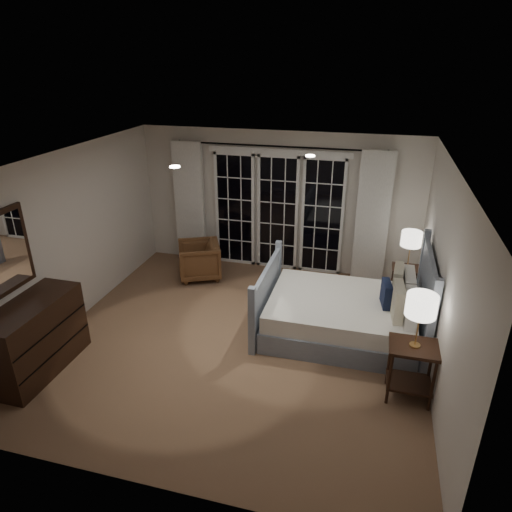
% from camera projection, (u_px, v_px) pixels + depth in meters
% --- Properties ---
extents(floor, '(5.00, 5.00, 0.00)m').
position_uv_depth(floor, '(239.00, 339.00, 6.41)').
color(floor, brown).
rests_on(floor, ground).
extents(ceiling, '(5.00, 5.00, 0.00)m').
position_uv_depth(ceiling, '(235.00, 161.00, 5.39)').
color(ceiling, silver).
rests_on(ceiling, wall_back).
extents(wall_left, '(0.02, 5.00, 2.50)m').
position_uv_depth(wall_left, '(69.00, 239.00, 6.49)').
color(wall_left, silver).
rests_on(wall_left, floor).
extents(wall_right, '(0.02, 5.00, 2.50)m').
position_uv_depth(wall_right, '(442.00, 280.00, 5.32)').
color(wall_right, silver).
rests_on(wall_right, floor).
extents(wall_back, '(5.00, 0.02, 2.50)m').
position_uv_depth(wall_back, '(278.00, 202.00, 8.11)').
color(wall_back, silver).
rests_on(wall_back, floor).
extents(wall_front, '(5.00, 0.02, 2.50)m').
position_uv_depth(wall_front, '(147.00, 380.00, 3.69)').
color(wall_front, silver).
rests_on(wall_front, floor).
extents(french_doors, '(2.50, 0.04, 2.20)m').
position_uv_depth(french_doors, '(278.00, 211.00, 8.14)').
color(french_doors, black).
rests_on(french_doors, wall_back).
extents(curtain_rod, '(3.50, 0.03, 0.03)m').
position_uv_depth(curtain_rod, '(278.00, 146.00, 7.62)').
color(curtain_rod, black).
rests_on(curtain_rod, wall_back).
extents(curtain_left, '(0.55, 0.10, 2.25)m').
position_uv_depth(curtain_left, '(190.00, 202.00, 8.43)').
color(curtain_left, white).
rests_on(curtain_left, curtain_rod).
extents(curtain_right, '(0.55, 0.10, 2.25)m').
position_uv_depth(curtain_right, '(373.00, 217.00, 7.66)').
color(curtain_right, white).
rests_on(curtain_right, curtain_rod).
extents(downlight_a, '(0.12, 0.12, 0.01)m').
position_uv_depth(downlight_a, '(310.00, 156.00, 5.74)').
color(downlight_a, white).
rests_on(downlight_a, ceiling).
extents(downlight_b, '(0.12, 0.12, 0.01)m').
position_uv_depth(downlight_b, '(175.00, 167.00, 5.19)').
color(downlight_b, white).
rests_on(downlight_b, ceiling).
extents(bed, '(2.21, 1.59, 1.29)m').
position_uv_depth(bed, '(345.00, 314.00, 6.40)').
color(bed, gray).
rests_on(bed, floor).
extents(nightstand_left, '(0.54, 0.44, 0.71)m').
position_uv_depth(nightstand_left, '(412.00, 363.00, 5.15)').
color(nightstand_left, '#311B10').
rests_on(nightstand_left, floor).
extents(nightstand_right, '(0.45, 0.36, 0.59)m').
position_uv_depth(nightstand_right, '(405.00, 279.00, 7.25)').
color(nightstand_right, '#311B10').
rests_on(nightstand_right, floor).
extents(lamp_left, '(0.33, 0.33, 0.64)m').
position_uv_depth(lamp_left, '(421.00, 306.00, 4.84)').
color(lamp_left, tan).
rests_on(lamp_left, nightstand_left).
extents(lamp_right, '(0.31, 0.31, 0.60)m').
position_uv_depth(lamp_right, '(411.00, 239.00, 6.97)').
color(lamp_right, tan).
rests_on(lamp_right, nightstand_right).
extents(armchair, '(0.94, 0.93, 0.65)m').
position_uv_depth(armchair, '(199.00, 260.00, 8.06)').
color(armchair, brown).
rests_on(armchair, floor).
extents(dresser, '(0.56, 1.33, 0.94)m').
position_uv_depth(dresser, '(35.00, 338.00, 5.61)').
color(dresser, '#311B10').
rests_on(dresser, floor).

